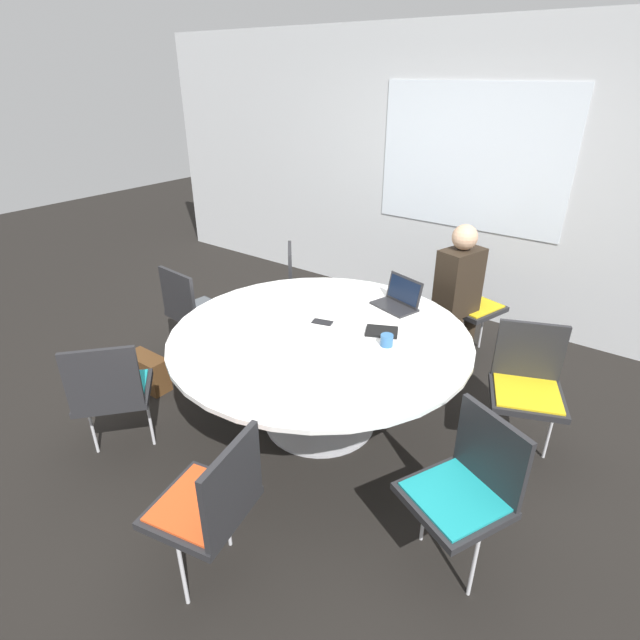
# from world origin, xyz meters

# --- Properties ---
(ground_plane) EXTENTS (16.00, 16.00, 0.00)m
(ground_plane) POSITION_xyz_m (0.00, 0.00, 0.00)
(ground_plane) COLOR black
(wall_back) EXTENTS (8.00, 0.07, 2.70)m
(wall_back) POSITION_xyz_m (0.00, 2.37, 1.35)
(wall_back) COLOR silver
(wall_back) RESTS_ON ground_plane
(conference_table) EXTENTS (1.99, 1.99, 0.72)m
(conference_table) POSITION_xyz_m (0.00, 0.00, 0.62)
(conference_table) COLOR #B7B7BC
(conference_table) RESTS_ON ground_plane
(chair_0) EXTENTS (0.53, 0.54, 0.87)m
(chair_0) POSITION_xyz_m (0.41, 1.59, 0.53)
(chair_0) COLOR #262628
(chair_0) RESTS_ON ground_plane
(chair_1) EXTENTS (0.60, 0.61, 0.87)m
(chair_1) POSITION_xyz_m (-0.91, 0.98, 0.53)
(chair_1) COLOR #262628
(chair_1) RESTS_ON ground_plane
(chair_2) EXTENTS (0.47, 0.45, 0.87)m
(chair_2) POSITION_xyz_m (-1.34, 0.04, 0.53)
(chair_2) COLOR #262628
(chair_2) RESTS_ON ground_plane
(chair_3) EXTENTS (0.61, 0.61, 0.87)m
(chair_3) POSITION_xyz_m (-0.83, -1.05, 0.53)
(chair_3) COLOR #262628
(chair_3) RESTS_ON ground_plane
(chair_4) EXTENTS (0.50, 0.52, 0.87)m
(chair_4) POSITION_xyz_m (0.34, -1.29, 0.53)
(chair_4) COLOR #262628
(chair_4) RESTS_ON ground_plane
(chair_5) EXTENTS (0.58, 0.57, 0.87)m
(chair_5) POSITION_xyz_m (1.24, -0.51, 0.53)
(chair_5) COLOR #262628
(chair_5) RESTS_ON ground_plane
(chair_6) EXTENTS (0.57, 0.55, 0.87)m
(chair_6) POSITION_xyz_m (1.21, 0.57, 0.53)
(chair_6) COLOR #262628
(chair_6) RESTS_ON ground_plane
(person_0) EXTENTS (0.33, 0.41, 1.22)m
(person_0) POSITION_xyz_m (0.42, 1.33, 0.72)
(person_0) COLOR #2D2319
(person_0) RESTS_ON ground_plane
(laptop) EXTENTS (0.37, 0.30, 0.21)m
(laptop) POSITION_xyz_m (0.21, 0.69, 0.78)
(laptop) COLOR #232326
(laptop) RESTS_ON conference_table
(spiral_notebook) EXTENTS (0.25, 0.23, 0.02)m
(spiral_notebook) POSITION_xyz_m (0.32, 0.25, 0.73)
(spiral_notebook) COLOR black
(spiral_notebook) RESTS_ON conference_table
(coffee_cup) EXTENTS (0.08, 0.08, 0.08)m
(coffee_cup) POSITION_xyz_m (0.43, 0.12, 0.76)
(coffee_cup) COLOR #33669E
(coffee_cup) RESTS_ON conference_table
(cell_phone) EXTENTS (0.15, 0.11, 0.01)m
(cell_phone) POSITION_xyz_m (-0.08, 0.14, 0.73)
(cell_phone) COLOR black
(cell_phone) RESTS_ON conference_table
(handbag) EXTENTS (0.36, 0.16, 0.28)m
(handbag) POSITION_xyz_m (-1.36, -0.46, 0.14)
(handbag) COLOR #513319
(handbag) RESTS_ON ground_plane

